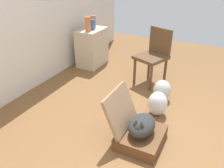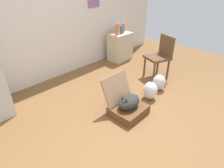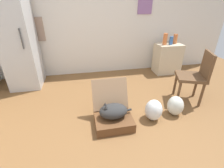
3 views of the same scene
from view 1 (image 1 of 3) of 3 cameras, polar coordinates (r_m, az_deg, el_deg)
ground_plane at (r=2.81m, az=11.91°, el=-13.12°), size 7.68×7.68×0.00m
wall_back at (r=3.45m, az=-26.00°, el=16.64°), size 6.40×0.15×2.60m
suitcase_base at (r=2.69m, az=7.18°, el=-12.97°), size 0.54×0.47×0.14m
suitcase_lid at (r=2.58m, az=2.15°, el=-6.35°), size 0.54×0.22×0.45m
cat at (r=2.57m, az=7.35°, el=-10.12°), size 0.48×0.28×0.24m
plastic_bag_white at (r=3.11m, az=11.22°, el=-4.77°), size 0.26×0.26×0.33m
plastic_bag_clear at (r=3.45m, az=12.29°, el=-1.52°), size 0.25×0.26×0.32m
side_table at (r=4.54m, az=-4.96°, el=9.05°), size 0.60×0.41×0.71m
vase_tall at (r=4.27m, az=-5.98°, el=14.56°), size 0.10×0.10×0.26m
vase_short at (r=4.56m, az=-4.66°, el=15.22°), size 0.10×0.10×0.22m
vase_round at (r=4.39m, az=-4.74°, el=14.51°), size 0.08×0.08×0.18m
chair at (r=3.81m, az=10.36°, el=7.28°), size 0.58×0.57×0.91m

